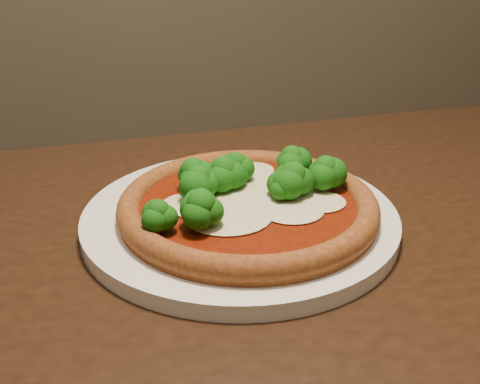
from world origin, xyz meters
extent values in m
cube|color=black|center=(0.17, 0.04, 0.73)|extent=(1.23, 0.89, 0.04)
cylinder|color=black|center=(0.67, 0.43, 0.35)|extent=(0.06, 0.06, 0.71)
cylinder|color=white|center=(0.16, 0.11, 0.76)|extent=(0.35, 0.35, 0.02)
cylinder|color=brown|center=(0.17, 0.09, 0.77)|extent=(0.28, 0.28, 0.01)
torus|color=brown|center=(0.17, 0.09, 0.78)|extent=(0.29, 0.29, 0.03)
cylinder|color=maroon|center=(0.17, 0.09, 0.78)|extent=(0.24, 0.24, 0.00)
ellipsoid|color=beige|center=(0.10, 0.10, 0.78)|extent=(0.06, 0.06, 0.00)
ellipsoid|color=beige|center=(0.20, 0.14, 0.78)|extent=(0.07, 0.06, 0.01)
ellipsoid|color=beige|center=(0.23, 0.10, 0.78)|extent=(0.07, 0.06, 0.01)
ellipsoid|color=beige|center=(0.21, 0.06, 0.78)|extent=(0.07, 0.06, 0.01)
ellipsoid|color=beige|center=(0.19, 0.18, 0.78)|extent=(0.06, 0.05, 0.00)
ellipsoid|color=beige|center=(0.13, 0.14, 0.78)|extent=(0.07, 0.06, 0.01)
ellipsoid|color=beige|center=(0.16, 0.10, 0.78)|extent=(0.10, 0.09, 0.01)
ellipsoid|color=beige|center=(0.24, 0.08, 0.78)|extent=(0.06, 0.06, 0.00)
ellipsoid|color=beige|center=(0.14, 0.06, 0.78)|extent=(0.09, 0.08, 0.01)
ellipsoid|color=beige|center=(0.11, 0.09, 0.78)|extent=(0.07, 0.06, 0.01)
ellipsoid|color=#197312|center=(0.11, 0.04, 0.81)|extent=(0.05, 0.05, 0.04)
ellipsoid|color=#197312|center=(0.22, 0.09, 0.81)|extent=(0.05, 0.05, 0.04)
ellipsoid|color=#197312|center=(0.17, 0.15, 0.81)|extent=(0.04, 0.04, 0.04)
ellipsoid|color=#197312|center=(0.15, 0.12, 0.81)|extent=(0.05, 0.05, 0.04)
ellipsoid|color=#197312|center=(0.12, 0.11, 0.81)|extent=(0.05, 0.05, 0.04)
ellipsoid|color=#197312|center=(0.16, 0.13, 0.80)|extent=(0.04, 0.04, 0.03)
ellipsoid|color=#197312|center=(0.23, 0.15, 0.81)|extent=(0.05, 0.05, 0.04)
ellipsoid|color=#197312|center=(0.21, 0.09, 0.80)|extent=(0.04, 0.04, 0.03)
ellipsoid|color=#197312|center=(0.26, 0.11, 0.81)|extent=(0.05, 0.05, 0.04)
ellipsoid|color=#197312|center=(0.07, 0.05, 0.80)|extent=(0.04, 0.04, 0.03)
ellipsoid|color=#197312|center=(0.11, 0.13, 0.81)|extent=(0.05, 0.05, 0.04)
ellipsoid|color=#197312|center=(0.11, 0.06, 0.80)|extent=(0.04, 0.04, 0.03)
camera|label=1|loc=(0.05, -0.42, 1.04)|focal=40.00mm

